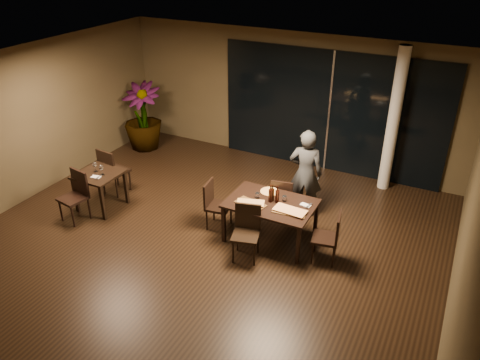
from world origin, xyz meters
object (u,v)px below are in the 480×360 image
at_px(side_table, 99,179).
at_px(bottle_c, 272,193).
at_px(diner, 305,173).
at_px(main_table, 271,206).
at_px(chair_main_near, 247,229).
at_px(chair_main_far, 282,198).
at_px(chair_main_left, 214,202).
at_px(chair_side_far, 112,169).
at_px(bottle_b, 277,194).
at_px(bottle_a, 271,193).
at_px(potted_plant, 143,117).
at_px(chair_side_near, 76,193).
at_px(chair_main_right, 330,235).

distance_m(side_table, bottle_c, 3.45).
distance_m(diner, bottle_c, 1.04).
bearing_deg(main_table, chair_main_near, -104.76).
relative_size(chair_main_far, chair_main_left, 0.97).
bearing_deg(chair_side_far, diner, -158.20).
bearing_deg(bottle_c, bottle_b, -9.83).
relative_size(side_table, bottle_c, 2.63).
xyz_separation_m(bottle_a, bottle_c, (0.01, 0.05, -0.01)).
bearing_deg(potted_plant, bottle_b, -25.64).
distance_m(side_table, chair_side_far, 0.55).
distance_m(potted_plant, bottle_b, 4.98).
bearing_deg(bottle_a, chair_main_near, -102.34).
xyz_separation_m(chair_main_far, chair_side_far, (-3.51, -0.63, 0.07)).
bearing_deg(bottle_b, chair_main_left, -173.35).
bearing_deg(chair_main_left, chair_side_near, 102.63).
distance_m(side_table, chair_side_near, 0.53).
xyz_separation_m(main_table, chair_main_far, (-0.04, 0.66, -0.18)).
relative_size(chair_main_near, diner, 0.54).
distance_m(potted_plant, bottle_c, 4.89).
xyz_separation_m(chair_side_far, bottle_b, (3.64, 0.03, 0.34)).
xyz_separation_m(chair_main_near, diner, (0.39, 1.69, 0.34)).
relative_size(chair_side_near, bottle_b, 3.12).
height_order(chair_main_far, bottle_c, bottle_c).
distance_m(chair_side_far, bottle_a, 3.55).
distance_m(chair_main_near, chair_main_right, 1.37).
height_order(bottle_b, bottle_c, bottle_b).
xyz_separation_m(chair_main_left, bottle_a, (1.05, 0.11, 0.40)).
xyz_separation_m(main_table, bottle_a, (-0.02, 0.02, 0.23)).
bearing_deg(potted_plant, main_table, -26.65).
bearing_deg(main_table, potted_plant, 153.35).
distance_m(chair_main_right, diner, 1.55).
bearing_deg(chair_main_right, chair_main_far, -134.63).
relative_size(chair_side_far, bottle_c, 3.31).
height_order(chair_main_far, bottle_b, bottle_b).
relative_size(main_table, bottle_c, 4.93).
distance_m(chair_main_near, diner, 1.77).
bearing_deg(chair_side_far, main_table, -174.28).
distance_m(chair_side_near, potted_plant, 3.34).
bearing_deg(side_table, chair_main_right, 4.71).
height_order(chair_main_left, potted_plant, potted_plant).
relative_size(main_table, potted_plant, 0.91).
bearing_deg(chair_main_near, chair_main_far, 69.72).
relative_size(bottle_a, bottle_b, 1.03).
bearing_deg(chair_main_left, bottle_a, -92.27).
xyz_separation_m(chair_main_near, potted_plant, (-4.24, 2.82, 0.30)).
xyz_separation_m(side_table, diner, (3.63, 1.58, 0.24)).
distance_m(chair_main_right, chair_side_far, 4.67).
xyz_separation_m(chair_main_right, bottle_c, (-1.13, 0.20, 0.40)).
distance_m(chair_side_near, bottle_a, 3.67).
distance_m(chair_side_far, bottle_c, 3.56).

